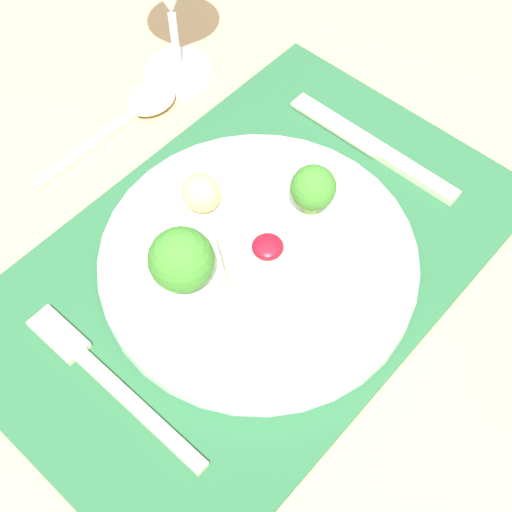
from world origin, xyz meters
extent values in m
plane|color=#4C4742|center=(0.00, 0.00, 0.00)|extent=(8.00, 8.00, 0.00)
cube|color=tan|center=(0.00, 0.00, 0.71)|extent=(1.20, 0.99, 0.03)
cylinder|color=tan|center=(0.53, 0.43, 0.35)|extent=(0.06, 0.06, 0.69)
cube|color=#235633|center=(0.00, 0.00, 0.73)|extent=(0.49, 0.31, 0.00)
cylinder|color=white|center=(0.00, -0.01, 0.73)|extent=(0.28, 0.28, 0.02)
torus|color=white|center=(0.00, -0.01, 0.74)|extent=(0.28, 0.28, 0.01)
cube|color=beige|center=(0.00, -0.02, 0.75)|extent=(0.10, 0.09, 0.02)
ellipsoid|color=maroon|center=(0.00, -0.02, 0.77)|extent=(0.03, 0.03, 0.01)
cylinder|color=#84B256|center=(0.07, -0.01, 0.75)|extent=(0.01, 0.01, 0.02)
sphere|color=#387A28|center=(0.07, -0.01, 0.77)|extent=(0.04, 0.04, 0.04)
cylinder|color=#84B256|center=(-0.06, 0.02, 0.75)|extent=(0.01, 0.01, 0.02)
sphere|color=#387A28|center=(-0.06, 0.02, 0.78)|extent=(0.05, 0.05, 0.05)
ellipsoid|color=#DBBC6B|center=(0.01, 0.07, 0.76)|extent=(0.05, 0.05, 0.03)
cube|color=beige|center=(-0.16, -0.03, 0.73)|extent=(0.01, 0.14, 0.01)
cube|color=beige|center=(-0.16, 0.07, 0.73)|extent=(0.02, 0.05, 0.01)
cube|color=beige|center=(0.18, -0.05, 0.73)|extent=(0.02, 0.09, 0.01)
cube|color=beige|center=(0.18, 0.04, 0.73)|extent=(0.02, 0.11, 0.00)
cube|color=beige|center=(-0.01, 0.21, 0.73)|extent=(0.13, 0.01, 0.01)
ellipsoid|color=beige|center=(0.08, 0.21, 0.73)|extent=(0.05, 0.05, 0.02)
cylinder|color=white|center=(0.13, 0.22, 0.73)|extent=(0.07, 0.07, 0.01)
cylinder|color=white|center=(0.13, 0.22, 0.77)|extent=(0.01, 0.01, 0.07)
camera|label=1|loc=(-0.25, -0.23, 1.26)|focal=50.00mm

